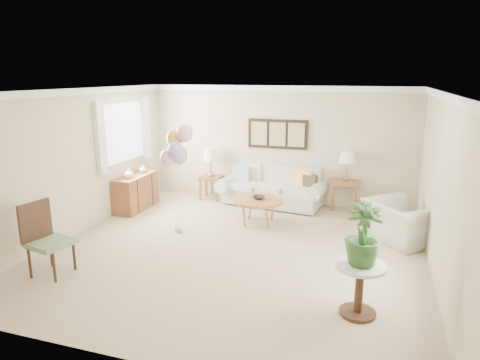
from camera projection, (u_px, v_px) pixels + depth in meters
The scene contains 18 objects.
ground_plane at pixel (235, 250), 7.09m from camera, with size 6.00×6.00×0.00m, color tan.
room_shell at pixel (230, 152), 6.82m from camera, with size 6.04×6.04×2.60m.
wall_art_triptych at pixel (278, 134), 9.45m from camera, with size 1.35×0.06×0.65m.
sofa at pixel (273, 190), 9.50m from camera, with size 2.43×1.13×0.86m.
end_table_left at pixel (211, 180), 9.91m from camera, with size 0.50×0.45×0.55m.
end_table_right at pixel (346, 185), 9.13m from camera, with size 0.60×0.54×0.65m.
lamp_left at pixel (211, 155), 9.77m from camera, with size 0.36×0.36×0.64m.
lamp_right at pixel (348, 158), 8.99m from camera, with size 0.35×0.35×0.62m.
coffee_table at pixel (259, 201), 8.27m from camera, with size 0.97×0.97×0.49m.
decor_bowl at pixel (259, 197), 8.27m from camera, with size 0.24×0.24×0.06m, color black.
armchair at pixel (401, 222), 7.38m from camera, with size 1.09×0.96×0.71m, color beige.
side_table at pixel (360, 277), 5.08m from camera, with size 0.60×0.60×0.65m.
potted_plant at pixel (363, 235), 4.95m from camera, with size 0.42×0.42×0.75m, color #2A4C23.
accent_chair at pixel (46, 237), 6.15m from camera, with size 0.62×0.62×1.07m.
credenza at pixel (136, 192), 9.21m from camera, with size 0.46×1.20×0.74m.
vase_white at pixel (129, 173), 8.84m from camera, with size 0.19×0.19×0.20m, color silver.
vase_sage at pixel (143, 169), 9.36m from camera, with size 0.16×0.16×0.17m, color beige.
balloon_cluster at pixel (177, 148), 7.48m from camera, with size 0.57×0.47×2.01m.
Camera 1 is at (2.10, -6.26, 2.83)m, focal length 32.00 mm.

